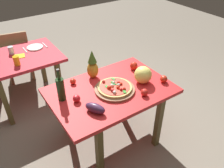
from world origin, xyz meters
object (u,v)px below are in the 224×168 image
object	(u,v)px
drinking_glass_juice	(16,61)
melon	(143,75)
pizza	(115,87)
eggplant	(95,108)
pineapple_left	(92,66)
dinner_plate	(35,47)
background_table	(22,63)
dining_chair	(17,53)
bell_pepper	(134,66)
tomato_at_corner	(77,99)
napkin_folded	(19,56)
fork_utensil	(25,50)
knife_utensil	(45,45)
display_table	(111,96)
pizza_board	(115,89)
tomato_beside_pepper	(145,92)
tomato_near_board	(73,81)
tomato_by_bottle	(164,79)
wine_bottle	(61,89)
drinking_glass_water	(11,50)

from	to	relation	value
drinking_glass_juice	melon	bearing A→B (deg)	-47.86
pizza	eggplant	world-z (taller)	eggplant
pineapple_left	dinner_plate	bearing A→B (deg)	105.33
background_table	dining_chair	size ratio (longest dim) A/B	1.17
pizza	bell_pepper	xyz separation A→B (m)	(0.42, 0.22, 0.00)
tomato_at_corner	napkin_folded	distance (m)	1.27
background_table	fork_utensil	bearing A→B (deg)	51.69
melon	knife_utensil	world-z (taller)	melon
tomato_at_corner	drinking_glass_juice	size ratio (longest dim) A/B	0.65
display_table	pizza_board	xyz separation A→B (m)	(0.02, -0.04, 0.10)
pizza	tomato_beside_pepper	xyz separation A→B (m)	(0.20, -0.23, -0.00)
drinking_glass_juice	knife_utensil	size ratio (longest dim) A/B	0.63
display_table	tomato_at_corner	xyz separation A→B (m)	(-0.38, 0.01, 0.13)
pineapple_left	tomato_near_board	xyz separation A→B (m)	(-0.24, 0.00, -0.12)
dining_chair	fork_utensil	distance (m)	0.55
display_table	bell_pepper	distance (m)	0.50
background_table	napkin_folded	distance (m)	0.11
display_table	tomato_by_bottle	world-z (taller)	tomato_by_bottle
tomato_beside_pepper	bell_pepper	bearing A→B (deg)	63.85
dinner_plate	dining_chair	bearing A→B (deg)	109.80
dining_chair	display_table	bearing A→B (deg)	115.35
melon	dinner_plate	xyz separation A→B (m)	(-0.69, 1.48, -0.09)
background_table	dining_chair	world-z (taller)	dining_chair
wine_bottle	tomato_by_bottle	size ratio (longest dim) A/B	4.32
fork_utensil	napkin_folded	distance (m)	0.18
pineapple_left	fork_utensil	world-z (taller)	pineapple_left
tomato_by_bottle	tomato_at_corner	world-z (taller)	tomato_by_bottle
knife_utensil	melon	bearing A→B (deg)	-70.55
tomato_by_bottle	dinner_plate	size ratio (longest dim) A/B	0.36
pizza_board	pizza	distance (m)	0.03
fork_utensil	napkin_folded	xyz separation A→B (m)	(-0.12, -0.13, -0.00)
display_table	tomato_by_bottle	bearing A→B (deg)	-20.89
tomato_by_bottle	tomato_near_board	size ratio (longest dim) A/B	1.25
pineapple_left	tomato_near_board	size ratio (longest dim) A/B	5.21
display_table	eggplant	bearing A→B (deg)	-145.21
tomato_near_board	knife_utensil	distance (m)	1.09
pizza	dinner_plate	world-z (taller)	pizza
tomato_at_corner	drinking_glass_water	xyz separation A→B (m)	(-0.27, 1.38, 0.01)
background_table	drinking_glass_water	world-z (taller)	drinking_glass_water
drinking_glass_juice	pizza_board	bearing A→B (deg)	-57.58
pizza_board	display_table	bearing A→B (deg)	118.64
display_table	wine_bottle	size ratio (longest dim) A/B	3.68
display_table	eggplant	xyz separation A→B (m)	(-0.31, -0.22, 0.13)
background_table	pizza	bearing A→B (deg)	-65.03
melon	tomato_near_board	size ratio (longest dim) A/B	2.97
bell_pepper	dinner_plate	bearing A→B (deg)	122.76
eggplant	knife_utensil	bearing A→B (deg)	86.01
fork_utensil	bell_pepper	bearing A→B (deg)	-53.49
pizza_board	eggplant	size ratio (longest dim) A/B	2.08
bell_pepper	eggplant	xyz separation A→B (m)	(-0.75, -0.40, 0.00)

